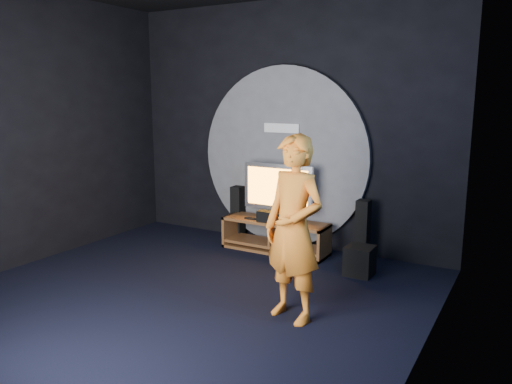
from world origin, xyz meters
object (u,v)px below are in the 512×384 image
at_px(media_console, 276,238).
at_px(player, 294,229).
at_px(tower_speaker_right, 363,230).
at_px(tower_speaker_left, 238,213).
at_px(subwoofer, 360,261).
at_px(tv, 278,189).

xyz_separation_m(media_console, player, (1.15, -1.84, 0.72)).
xyz_separation_m(media_console, tower_speaker_right, (1.18, 0.23, 0.22)).
xyz_separation_m(tower_speaker_right, player, (-0.04, -2.06, 0.50)).
bearing_deg(tower_speaker_left, media_console, -17.68).
relative_size(subwoofer, player, 0.20).
relative_size(tower_speaker_left, tower_speaker_right, 1.00).
relative_size(tv, subwoofer, 2.90).
height_order(subwoofer, player, player).
xyz_separation_m(media_console, tower_speaker_left, (-0.79, 0.25, 0.22)).
bearing_deg(tv, subwoofer, -16.51).
bearing_deg(media_console, player, -58.01).
relative_size(media_console, subwoofer, 4.22).
bearing_deg(subwoofer, tower_speaker_right, 105.37).
bearing_deg(tower_speaker_right, player, -90.98).
bearing_deg(subwoofer, tv, 163.49).
xyz_separation_m(tv, subwoofer, (1.34, -0.40, -0.70)).
bearing_deg(subwoofer, player, -97.12).
bearing_deg(tower_speaker_right, subwoofer, -74.63).
relative_size(tv, tower_speaker_right, 1.27).
relative_size(media_console, player, 0.84).
distance_m(tower_speaker_right, subwoofer, 0.62).
bearing_deg(tv, tower_speaker_right, 7.60).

